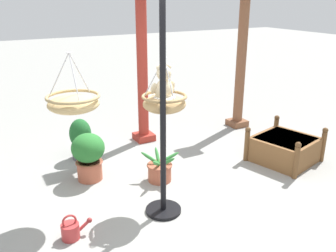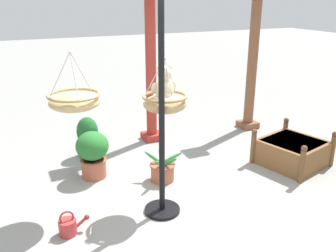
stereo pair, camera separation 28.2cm
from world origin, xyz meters
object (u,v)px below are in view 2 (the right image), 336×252
greenhouse_pillar_left (151,64)px  hanging_basket_with_teddy (165,103)px  wooden_planter_box (292,151)px  potted_plant_tall_leafy (93,152)px  greenhouse_pillar_right (252,65)px  potted_plant_bushy_green (162,170)px  watering_can (69,226)px  potted_plant_fern_front (88,137)px  hanging_basket_left_high (74,101)px  teddy_bear (164,86)px  display_pole_central (162,150)px

greenhouse_pillar_left → hanging_basket_with_teddy: bearing=-107.5°
wooden_planter_box → potted_plant_tall_leafy: bearing=163.5°
greenhouse_pillar_right → potted_plant_bushy_green: size_ratio=5.04×
hanging_basket_with_teddy → wooden_planter_box: 2.51m
hanging_basket_with_teddy → watering_can: 1.79m
potted_plant_fern_front → hanging_basket_with_teddy: bearing=-71.5°
hanging_basket_left_high → potted_plant_tall_leafy: bearing=66.0°
hanging_basket_with_teddy → greenhouse_pillar_left: (0.64, 2.04, 0.08)m
teddy_bear → potted_plant_tall_leafy: teddy_bear is taller
hanging_basket_with_teddy → potted_plant_tall_leafy: size_ratio=0.94×
potted_plant_tall_leafy → potted_plant_bushy_green: 1.04m
greenhouse_pillar_left → watering_can: greenhouse_pillar_left is taller
hanging_basket_with_teddy → potted_plant_bushy_green: 1.27m
potted_plant_fern_front → wooden_planter_box: bearing=-30.0°
potted_plant_fern_front → potted_plant_tall_leafy: potted_plant_tall_leafy is taller
teddy_bear → hanging_basket_left_high: (-1.01, 0.28, -0.14)m
potted_plant_bushy_green → wooden_planter_box: bearing=-9.7°
hanging_basket_with_teddy → wooden_planter_box: (2.25, 0.14, -1.10)m
greenhouse_pillar_right → watering_can: size_ratio=7.55×
greenhouse_pillar_left → wooden_planter_box: size_ratio=2.54×
hanging_basket_left_high → wooden_planter_box: hanging_basket_left_high is taller
greenhouse_pillar_right → hanging_basket_with_teddy: bearing=-145.3°
display_pole_central → greenhouse_pillar_left: bearing=70.9°
greenhouse_pillar_left → potted_plant_tall_leafy: (-1.34, -1.03, -1.02)m
potted_plant_tall_leafy → potted_plant_bushy_green: (0.87, -0.52, -0.22)m
greenhouse_pillar_right → wooden_planter_box: 2.04m
hanging_basket_with_teddy → potted_plant_fern_front: (-0.59, 1.78, -0.98)m
hanging_basket_with_teddy → hanging_basket_left_high: (-1.01, 0.30, 0.06)m
wooden_planter_box → teddy_bear: bearing=-177.1°
teddy_bear → watering_can: teddy_bear is taller
teddy_bear → potted_plant_bushy_green: teddy_bear is taller
hanging_basket_with_teddy → potted_plant_bushy_green: hanging_basket_with_teddy is taller
greenhouse_pillar_right → teddy_bear: bearing=-145.7°
display_pole_central → teddy_bear: bearing=61.2°
display_pole_central → potted_plant_tall_leafy: 1.44m
teddy_bear → potted_plant_fern_front: size_ratio=0.67×
hanging_basket_left_high → potted_plant_bushy_green: size_ratio=1.31×
greenhouse_pillar_left → potted_plant_tall_leafy: 1.97m
display_pole_central → potted_plant_fern_front: (-0.44, 2.03, -0.49)m
teddy_bear → potted_plant_fern_front: teddy_bear is taller
teddy_bear → greenhouse_pillar_right: 3.23m
teddy_bear → display_pole_central: bearing=-118.8°
hanging_basket_with_teddy → watering_can: hanging_basket_with_teddy is taller
greenhouse_pillar_right → potted_plant_bushy_green: greenhouse_pillar_right is taller
potted_plant_fern_front → greenhouse_pillar_left: bearing=11.6°
teddy_bear → greenhouse_pillar_right: (2.65, 1.81, -0.25)m
potted_plant_fern_front → potted_plant_bushy_green: 1.51m
greenhouse_pillar_left → greenhouse_pillar_right: (2.01, -0.20, -0.13)m
display_pole_central → potted_plant_tall_leafy: bearing=113.4°
hanging_basket_left_high → watering_can: hanging_basket_left_high is taller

